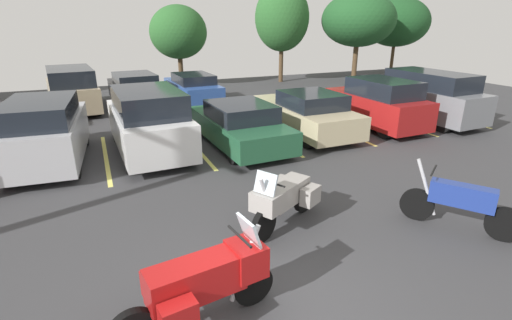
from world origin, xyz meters
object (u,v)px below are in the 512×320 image
(car_green, at_px, (239,125))
(car_far_tan, at_px, (72,89))
(car_silver, at_px, (46,132))
(car_far_blue, at_px, (193,88))
(car_grey, at_px, (426,96))
(car_champagne, at_px, (306,113))
(car_far_black, at_px, (135,90))
(motorcycle_second, at_px, (460,203))
(car_white, at_px, (149,122))
(car_red, at_px, (377,104))
(motorcycle_touring, at_px, (204,281))
(motorcycle_third, at_px, (283,197))

(car_green, height_order, car_far_tan, car_far_tan)
(car_silver, distance_m, car_far_blue, 9.20)
(car_grey, xyz_separation_m, car_far_tan, (-13.17, 7.59, -0.04))
(car_champagne, height_order, car_grey, car_grey)
(car_far_black, height_order, car_far_blue, car_far_black)
(car_silver, height_order, car_far_tan, car_far_tan)
(motorcycle_second, relative_size, car_silver, 0.43)
(car_far_blue, bearing_deg, car_grey, -43.81)
(car_white, xyz_separation_m, car_far_blue, (3.16, 7.14, -0.28))
(motorcycle_second, height_order, car_red, car_red)
(car_far_tan, bearing_deg, car_grey, -29.96)
(motorcycle_second, xyz_separation_m, car_silver, (-7.59, 7.16, 0.39))
(motorcycle_second, bearing_deg, motorcycle_touring, -175.01)
(car_white, height_order, car_champagne, car_white)
(car_far_blue, bearing_deg, car_green, -92.69)
(motorcycle_touring, height_order, car_red, car_red)
(car_champagne, height_order, car_red, car_red)
(motorcycle_second, xyz_separation_m, car_white, (-4.80, 7.05, 0.42))
(motorcycle_third, relative_size, car_far_tan, 0.38)
(car_silver, bearing_deg, motorcycle_second, -43.36)
(car_champagne, distance_m, car_red, 2.92)
(motorcycle_third, distance_m, car_white, 5.88)
(car_far_tan, height_order, car_far_blue, car_far_tan)
(motorcycle_touring, height_order, car_white, car_white)
(motorcycle_touring, relative_size, motorcycle_third, 1.22)
(motorcycle_second, bearing_deg, car_white, 124.29)
(car_white, relative_size, car_champagne, 0.95)
(motorcycle_touring, relative_size, car_white, 0.50)
(car_far_tan, bearing_deg, car_red, -35.47)
(motorcycle_touring, xyz_separation_m, motorcycle_third, (2.14, 1.89, -0.04))
(car_green, bearing_deg, car_far_tan, 123.68)
(car_silver, height_order, car_white, car_white)
(motorcycle_second, xyz_separation_m, car_far_tan, (-7.11, 14.38, 0.40))
(car_champagne, bearing_deg, motorcycle_second, -95.80)
(motorcycle_second, relative_size, car_grey, 0.38)
(motorcycle_third, xyz_separation_m, car_champagne, (3.81, 5.67, 0.10))
(car_silver, xyz_separation_m, car_far_tan, (0.48, 7.22, 0.01))
(car_red, bearing_deg, car_green, -179.75)
(car_silver, xyz_separation_m, car_far_blue, (5.94, 7.02, -0.25))
(motorcycle_third, bearing_deg, car_far_tan, 107.26)
(car_green, bearing_deg, car_champagne, 8.12)
(car_green, distance_m, car_red, 5.62)
(motorcycle_touring, bearing_deg, car_green, 65.82)
(car_far_blue, bearing_deg, car_white, -113.85)
(car_grey, bearing_deg, car_green, -179.49)
(motorcycle_touring, height_order, motorcycle_third, motorcycle_touring)
(car_far_tan, bearing_deg, car_far_black, 2.99)
(car_red, distance_m, car_far_blue, 9.12)
(car_champagne, height_order, car_far_tan, car_far_tan)
(car_grey, bearing_deg, car_red, -178.90)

